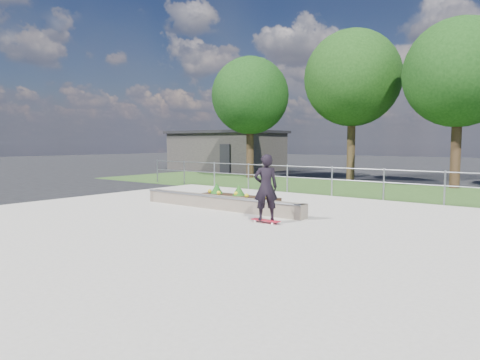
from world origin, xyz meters
name	(u,v)px	position (x,y,z in m)	size (l,w,h in m)	color
ground	(196,228)	(0.00, 0.00, 0.00)	(120.00, 120.00, 0.00)	black
grass_verge	(366,189)	(0.00, 11.00, 0.01)	(30.00, 8.00, 0.02)	#2B491D
concrete_slab	(196,227)	(0.00, 0.00, 0.03)	(15.00, 15.00, 0.06)	#AFA89B
fence	(332,178)	(0.00, 7.50, 0.77)	(20.06, 0.06, 1.20)	gray
building	(226,150)	(-14.00, 18.00, 1.51)	(8.40, 5.40, 3.00)	#2D2A28
tree_far_left	(250,96)	(-8.00, 13.00, 4.85)	(4.55, 4.55, 7.15)	black
tree_mid_left	(353,78)	(-2.50, 15.00, 5.61)	(5.25, 5.25, 8.25)	#302213
tree_mid_right	(459,73)	(3.00, 14.00, 5.23)	(4.90, 4.90, 7.70)	#2F1E13
grind_ledge	(219,202)	(-1.31, 2.38, 0.26)	(6.00, 0.44, 0.43)	#675A4C
planter_bed	(235,198)	(-1.66, 3.62, 0.24)	(3.00, 1.20, 0.61)	black
skateboarder	(266,188)	(1.15, 1.34, 0.97)	(0.80, 0.71, 1.75)	silver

